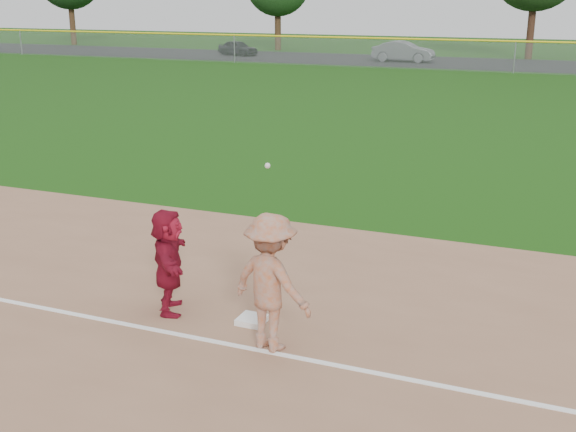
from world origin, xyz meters
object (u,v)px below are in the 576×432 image
at_px(base_runner, 168,261).
at_px(first_base, 252,320).
at_px(car_mid, 403,51).
at_px(car_left, 238,48).

bearing_deg(base_runner, first_base, -114.93).
distance_m(first_base, car_mid, 46.14).
relative_size(first_base, car_mid, 0.09).
height_order(base_runner, car_mid, base_runner).
bearing_deg(car_left, first_base, -136.22).
bearing_deg(base_runner, car_left, -3.78).
xyz_separation_m(base_runner, car_mid, (-7.16, 45.43, -0.10)).
distance_m(first_base, car_left, 51.30).
relative_size(base_runner, car_mid, 0.37).
xyz_separation_m(car_left, car_mid, (14.13, -0.68, 0.15)).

